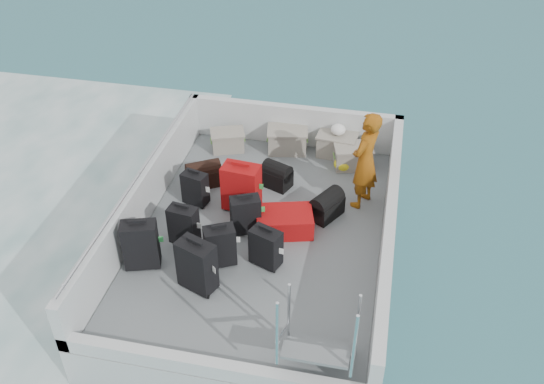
{
  "coord_description": "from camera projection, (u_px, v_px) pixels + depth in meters",
  "views": [
    {
      "loc": [
        1.49,
        -6.32,
        6.18
      ],
      "look_at": [
        0.05,
        0.45,
        1.0
      ],
      "focal_mm": 40.0,
      "sensor_mm": 36.0,
      "label": 1
    }
  ],
  "objects": [
    {
      "name": "suitcase_1",
      "position": [
        184.0,
        226.0,
        8.18
      ],
      "size": [
        0.41,
        0.27,
        0.58
      ],
      "primitive_type": "cube",
      "rotation": [
        0.0,
        0.0,
        -0.14
      ],
      "color": "black",
      "rests_on": "deck"
    },
    {
      "name": "crate_2",
      "position": [
        337.0,
        145.0,
        10.01
      ],
      "size": [
        0.65,
        0.48,
        0.37
      ],
      "primitive_type": "cube",
      "rotation": [
        0.0,
        0.0,
        -0.1
      ],
      "color": "gray",
      "rests_on": "deck"
    },
    {
      "name": "white_bag",
      "position": [
        338.0,
        131.0,
        9.85
      ],
      "size": [
        0.24,
        0.24,
        0.18
      ],
      "primitive_type": "ellipsoid",
      "color": "white",
      "rests_on": "crate_2"
    },
    {
      "name": "suitcase_2",
      "position": [
        195.0,
        189.0,
        8.9
      ],
      "size": [
        0.41,
        0.3,
        0.53
      ],
      "primitive_type": "cube",
      "rotation": [
        0.0,
        0.0,
        -0.26
      ],
      "color": "black",
      "rests_on": "deck"
    },
    {
      "name": "deck",
      "position": [
        262.0,
        233.0,
        8.53
      ],
      "size": [
        3.3,
        4.7,
        0.02
      ],
      "primitive_type": "cube",
      "color": "slate",
      "rests_on": "ferry_hull"
    },
    {
      "name": "duffel_0",
      "position": [
        204.0,
        176.0,
        9.35
      ],
      "size": [
        0.6,
        0.53,
        0.32
      ],
      "primitive_type": null,
      "rotation": [
        0.0,
        0.0,
        0.55
      ],
      "color": "black",
      "rests_on": "deck"
    },
    {
      "name": "ground",
      "position": [
        262.0,
        264.0,
        8.9
      ],
      "size": [
        160.0,
        160.0,
        0.0
      ],
      "primitive_type": "plane",
      "color": "#1C5163",
      "rests_on": "ground"
    },
    {
      "name": "suitcase_7",
      "position": [
        246.0,
        215.0,
        8.37
      ],
      "size": [
        0.47,
        0.38,
        0.57
      ],
      "primitive_type": "cube",
      "rotation": [
        0.0,
        0.0,
        0.42
      ],
      "color": "black",
      "rests_on": "deck"
    },
    {
      "name": "duffel_1",
      "position": [
        277.0,
        177.0,
        9.32
      ],
      "size": [
        0.51,
        0.44,
        0.32
      ],
      "primitive_type": null,
      "rotation": [
        0.0,
        0.0,
        -0.39
      ],
      "color": "black",
      "rests_on": "deck"
    },
    {
      "name": "deck_fittings",
      "position": [
        282.0,
        230.0,
        7.99
      ],
      "size": [
        3.6,
        5.0,
        0.9
      ],
      "color": "silver",
      "rests_on": "deck"
    },
    {
      "name": "crate_1",
      "position": [
        287.0,
        141.0,
        10.11
      ],
      "size": [
        0.69,
        0.53,
        0.38
      ],
      "primitive_type": "cube",
      "rotation": [
        0.0,
        0.0,
        0.18
      ],
      "color": "gray",
      "rests_on": "deck"
    },
    {
      "name": "suitcase_0",
      "position": [
        141.0,
        245.0,
        7.78
      ],
      "size": [
        0.51,
        0.38,
        0.7
      ],
      "primitive_type": "cube",
      "rotation": [
        0.0,
        0.0,
        0.3
      ],
      "color": "black",
      "rests_on": "deck"
    },
    {
      "name": "suitcase_8",
      "position": [
        284.0,
        222.0,
        8.46
      ],
      "size": [
        0.89,
        0.7,
        0.31
      ],
      "primitive_type": "cube",
      "rotation": [
        0.0,
        0.0,
        1.84
      ],
      "color": "#B50D0F",
      "rests_on": "deck"
    },
    {
      "name": "yellow_bag",
      "position": [
        343.0,
        164.0,
        9.7
      ],
      "size": [
        0.28,
        0.26,
        0.22
      ],
      "primitive_type": "ellipsoid",
      "color": "yellow",
      "rests_on": "deck"
    },
    {
      "name": "passenger",
      "position": [
        365.0,
        161.0,
        8.61
      ],
      "size": [
        0.56,
        0.66,
        1.52
      ],
      "primitive_type": "imported",
      "rotation": [
        0.0,
        0.0,
        -2.0
      ],
      "color": "orange",
      "rests_on": "deck"
    },
    {
      "name": "suitcase_4",
      "position": [
        220.0,
        247.0,
        7.84
      ],
      "size": [
        0.46,
        0.39,
        0.59
      ],
      "primitive_type": "cube",
      "rotation": [
        0.0,
        0.0,
        0.46
      ],
      "color": "black",
      "rests_on": "deck"
    },
    {
      "name": "duffel_2",
      "position": [
        327.0,
        207.0,
        8.72
      ],
      "size": [
        0.51,
        0.58,
        0.32
      ],
      "primitive_type": null,
      "rotation": [
        0.0,
        0.0,
        1.04
      ],
      "color": "black",
      "rests_on": "deck"
    },
    {
      "name": "suitcase_5",
      "position": [
        241.0,
        188.0,
        8.75
      ],
      "size": [
        0.56,
        0.37,
        0.73
      ],
      "primitive_type": "cube",
      "rotation": [
        0.0,
        0.0,
        -0.09
      ],
      "color": "#B50D0F",
      "rests_on": "deck"
    },
    {
      "name": "ferry_hull",
      "position": [
        262.0,
        249.0,
        8.72
      ],
      "size": [
        3.6,
        5.0,
        0.6
      ],
      "primitive_type": "cube",
      "color": "silver",
      "rests_on": "ground"
    },
    {
      "name": "crate_3",
      "position": [
        353.0,
        157.0,
        9.74
      ],
      "size": [
        0.65,
        0.53,
        0.34
      ],
      "primitive_type": "cube",
      "rotation": [
        0.0,
        0.0,
        0.26
      ],
      "color": "gray",
      "rests_on": "deck"
    },
    {
      "name": "crate_0",
      "position": [
        228.0,
        141.0,
        10.16
      ],
      "size": [
        0.61,
        0.51,
        0.31
      ],
      "primitive_type": "cube",
      "rotation": [
        0.0,
        0.0,
        0.35
      ],
      "color": "gray",
      "rests_on": "deck"
    },
    {
      "name": "suitcase_6",
      "position": [
        266.0,
        248.0,
        7.85
      ],
      "size": [
        0.46,
        0.37,
        0.55
      ],
      "primitive_type": "cube",
      "rotation": [
        0.0,
        0.0,
        -0.38
      ],
      "color": "black",
      "rests_on": "deck"
    },
    {
      "name": "suitcase_3",
      "position": [
        197.0,
        266.0,
        7.46
      ],
      "size": [
        0.53,
        0.43,
        0.71
      ],
      "primitive_type": "cube",
      "rotation": [
        0.0,
        0.0,
        -0.38
      ],
      "color": "black",
      "rests_on": "deck"
    }
  ]
}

